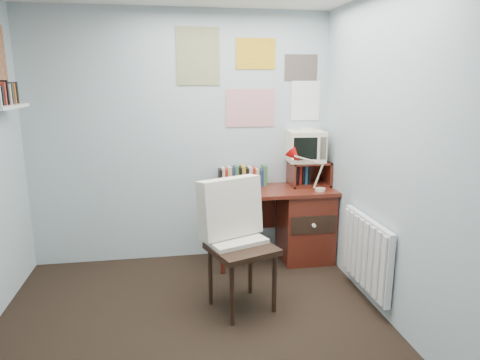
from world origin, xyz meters
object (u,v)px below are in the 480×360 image
object	(u,v)px
desk	(299,221)
radiator	(366,253)
desk_chair	(242,249)
crt_tv	(305,145)
tv_riser	(309,173)
wall_shelf	(4,107)
desk_lamp	(321,173)

from	to	relation	value
desk	radiator	size ratio (longest dim) A/B	1.50
desk_chair	crt_tv	size ratio (longest dim) A/B	2.83
desk_chair	radiator	world-z (taller)	desk_chair
tv_riser	crt_tv	xyz separation A→B (m)	(-0.04, 0.02, 0.30)
tv_riser	desk_chair	bearing A→B (deg)	-131.04
desk	wall_shelf	distance (m)	2.87
desk_chair	tv_riser	bearing A→B (deg)	28.38
radiator	wall_shelf	world-z (taller)	wall_shelf
desk_chair	tv_riser	xyz separation A→B (m)	(0.88, 1.01, 0.37)
desk	radiator	distance (m)	0.97
desk_lamp	radiator	bearing A→B (deg)	-98.59
desk_chair	crt_tv	world-z (taller)	crt_tv
tv_riser	radiator	bearing A→B (deg)	-80.72
radiator	desk	bearing A→B (deg)	107.24
radiator	wall_shelf	xyz separation A→B (m)	(-2.86, 0.55, 1.20)
desk_lamp	radiator	world-z (taller)	desk_lamp
desk	wall_shelf	bearing A→B (deg)	-171.60
crt_tv	wall_shelf	distance (m)	2.73
desk_chair	radiator	distance (m)	1.05
tv_riser	wall_shelf	distance (m)	2.83
radiator	wall_shelf	bearing A→B (deg)	169.11
tv_riser	desk_lamp	bearing A→B (deg)	-81.91
desk	tv_riser	size ratio (longest dim) A/B	3.00
desk_lamp	crt_tv	world-z (taller)	crt_tv
desk	crt_tv	bearing A→B (deg)	58.91
crt_tv	wall_shelf	bearing A→B (deg)	-165.66
wall_shelf	desk_lamp	bearing A→B (deg)	4.88
tv_riser	crt_tv	distance (m)	0.30
desk_lamp	wall_shelf	world-z (taller)	wall_shelf
desk_lamp	crt_tv	bearing A→B (deg)	87.16
crt_tv	wall_shelf	xyz separation A→B (m)	(-2.65, -0.51, 0.44)
desk_lamp	desk	bearing A→B (deg)	118.27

